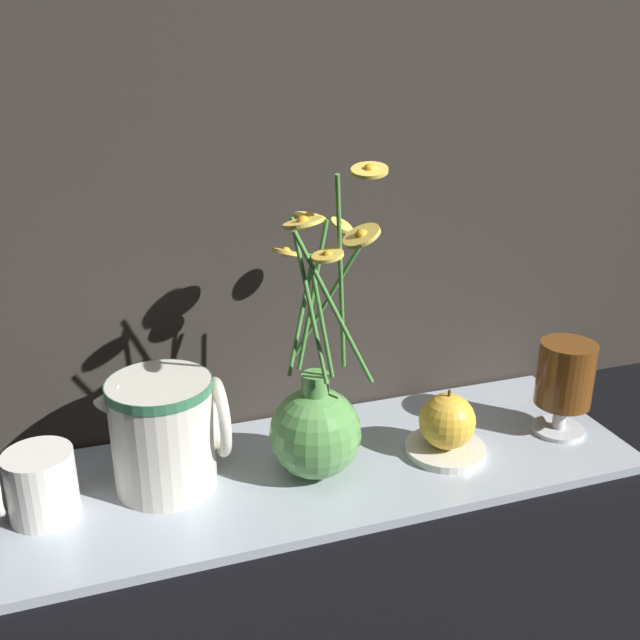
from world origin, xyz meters
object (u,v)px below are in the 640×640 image
vase_with_flowers (316,423)px  ceramic_pitcher (165,429)px  yellow_mug (39,485)px  orange_fruit (447,421)px  tea_glass (565,378)px

vase_with_flowers → ceramic_pitcher: size_ratio=2.56×
yellow_mug → orange_fruit: orange_fruit is taller
ceramic_pitcher → tea_glass: 0.52m
yellow_mug → ceramic_pitcher: (0.14, 0.02, 0.04)m
ceramic_pitcher → orange_fruit: 0.35m
vase_with_flowers → orange_fruit: vase_with_flowers is taller
vase_with_flowers → tea_glass: (0.35, -0.01, 0.01)m
vase_with_flowers → tea_glass: size_ratio=2.92×
tea_glass → orange_fruit: (-0.17, 0.00, -0.03)m
yellow_mug → ceramic_pitcher: 0.15m
tea_glass → ceramic_pitcher: bearing=175.1°
tea_glass → orange_fruit: tea_glass is taller
yellow_mug → orange_fruit: 0.49m
ceramic_pitcher → tea_glass: (0.52, -0.04, 0.01)m
orange_fruit → ceramic_pitcher: bearing=172.8°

